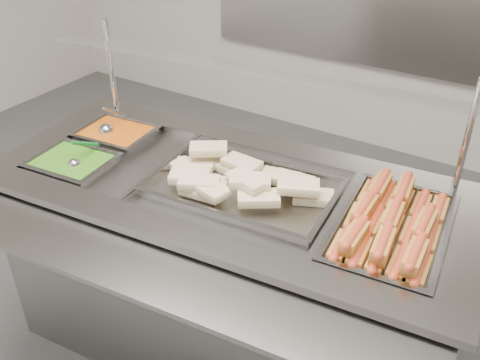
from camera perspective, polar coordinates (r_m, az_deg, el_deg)
The scene contains 11 objects.
steam_counter at distance 2.15m, azimuth -1.12°, elevation -9.65°, with size 1.81×0.93×0.83m.
tray_rail at distance 1.60m, azimuth -9.25°, elevation -9.73°, with size 1.68×0.50×0.05m.
sneeze_guard at distance 1.90m, azimuth 1.51°, elevation 11.39°, with size 1.55×0.42×0.41m.
pan_hotdogs at distance 1.77m, azimuth 15.72°, elevation -5.76°, with size 0.36×0.54×0.09m.
pan_wraps at distance 1.89m, azimuth 0.25°, elevation -1.24°, with size 0.66×0.43×0.06m.
pan_beans at distance 2.31m, azimuth -12.97°, elevation 4.21°, with size 0.30×0.25×0.09m.
pan_peas at distance 2.14m, azimuth -17.35°, elevation 1.10°, with size 0.30×0.25×0.09m.
hotdogs_in_buns at distance 1.74m, azimuth 15.78°, elevation -4.68°, with size 0.32×0.50×0.11m.
tortilla_wraps at distance 1.89m, azimuth -0.55°, elevation 0.26°, with size 0.63×0.34×0.09m.
ladle at distance 2.30m, azimuth -14.03°, elevation 5.22°, with size 0.06×0.18×0.14m.
serving_spoon at distance 2.09m, azimuth -17.07°, elevation 1.95°, with size 0.05×0.17×0.12m.
Camera 1 is at (0.76, -0.91, 1.85)m, focal length 40.00 mm.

